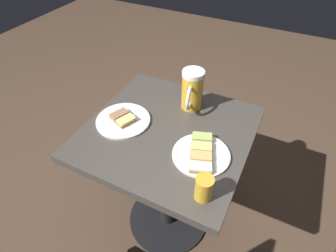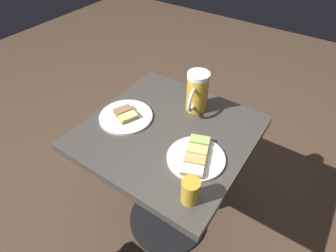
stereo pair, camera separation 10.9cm
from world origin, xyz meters
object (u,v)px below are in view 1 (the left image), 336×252
plate_far (123,120)px  beer_mug (192,90)px  plate_near (201,154)px  beer_glass_small (204,188)px

plate_far → beer_mug: bearing=135.2°
plate_near → beer_glass_small: bearing=23.3°
plate_near → beer_glass_small: (0.16, 0.07, 0.03)m
beer_mug → plate_far: bearing=-44.8°
beer_mug → beer_glass_small: size_ratio=1.99×
beer_mug → beer_glass_small: (0.41, 0.21, -0.04)m
plate_near → beer_mug: bearing=-149.7°
plate_far → beer_mug: (-0.22, 0.22, 0.08)m
plate_near → beer_glass_small: size_ratio=2.37×
plate_far → plate_near: bearing=84.8°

